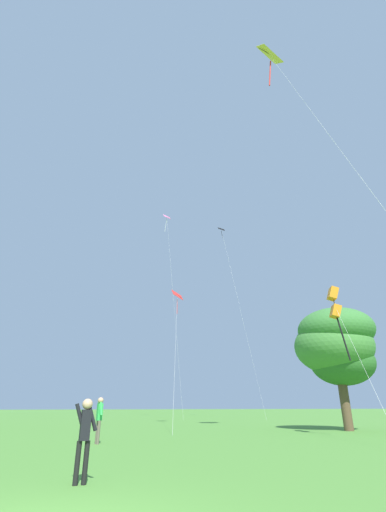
{
  "coord_description": "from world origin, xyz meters",
  "views": [
    {
      "loc": [
        0.14,
        -5.47,
        1.42
      ],
      "look_at": [
        10.29,
        23.88,
        14.34
      ],
      "focal_mm": 25.42,
      "sensor_mm": 36.0,
      "label": 1
    }
  ],
  "objects_px": {
    "kite_black_large": "(225,244)",
    "person_child_small": "(99,415)",
    "kite_red_high": "(177,301)",
    "kite_yellow_diamond": "(273,63)",
    "person_near_tree": "(85,431)",
    "tree_right_cluster": "(336,345)",
    "kite_orange_box": "(335,304)",
    "kite_pink_low": "(167,230)"
  },
  "relations": [
    {
      "from": "kite_black_large",
      "to": "person_child_small",
      "type": "height_order",
      "value": "kite_black_large"
    },
    {
      "from": "kite_red_high",
      "to": "kite_yellow_diamond",
      "type": "xyz_separation_m",
      "value": [
        1.9,
        -16.02,
        13.04
      ]
    },
    {
      "from": "person_near_tree",
      "to": "tree_right_cluster",
      "type": "distance_m",
      "value": 21.03
    },
    {
      "from": "kite_orange_box",
      "to": "kite_black_large",
      "type": "xyz_separation_m",
      "value": [
        6.84,
        29.29,
        17.35
      ]
    },
    {
      "from": "kite_pink_low",
      "to": "kite_red_high",
      "type": "bearing_deg",
      "value": -100.69
    },
    {
      "from": "kite_pink_low",
      "to": "person_near_tree",
      "type": "relative_size",
      "value": 18.37
    },
    {
      "from": "kite_red_high",
      "to": "kite_pink_low",
      "type": "height_order",
      "value": "kite_pink_low"
    },
    {
      "from": "person_child_small",
      "to": "tree_right_cluster",
      "type": "relative_size",
      "value": 0.23
    },
    {
      "from": "kite_orange_box",
      "to": "kite_red_high",
      "type": "relative_size",
      "value": 0.63
    },
    {
      "from": "kite_orange_box",
      "to": "kite_black_large",
      "type": "height_order",
      "value": "kite_black_large"
    },
    {
      "from": "kite_pink_low",
      "to": "tree_right_cluster",
      "type": "height_order",
      "value": "kite_pink_low"
    },
    {
      "from": "person_near_tree",
      "to": "kite_pink_low",
      "type": "bearing_deg",
      "value": 73.23
    },
    {
      "from": "kite_orange_box",
      "to": "kite_red_high",
      "type": "xyz_separation_m",
      "value": [
        -4.55,
        15.42,
        3.86
      ]
    },
    {
      "from": "kite_black_large",
      "to": "kite_yellow_diamond",
      "type": "xyz_separation_m",
      "value": [
        -9.49,
        -29.88,
        -0.45
      ]
    },
    {
      "from": "kite_yellow_diamond",
      "to": "person_near_tree",
      "type": "relative_size",
      "value": 16.27
    },
    {
      "from": "kite_yellow_diamond",
      "to": "person_child_small",
      "type": "xyz_separation_m",
      "value": [
        -9.48,
        1.52,
        -22.47
      ]
    },
    {
      "from": "person_child_small",
      "to": "tree_right_cluster",
      "type": "bearing_deg",
      "value": 12.87
    },
    {
      "from": "kite_orange_box",
      "to": "kite_red_high",
      "type": "height_order",
      "value": "kite_red_high"
    },
    {
      "from": "kite_red_high",
      "to": "person_near_tree",
      "type": "xyz_separation_m",
      "value": [
        -8.68,
        -22.86,
        -9.56
      ]
    },
    {
      "from": "kite_black_large",
      "to": "kite_red_high",
      "type": "bearing_deg",
      "value": -129.39
    },
    {
      "from": "kite_pink_low",
      "to": "kite_yellow_diamond",
      "type": "bearing_deg",
      "value": -91.99
    },
    {
      "from": "tree_right_cluster",
      "to": "person_child_small",
      "type": "bearing_deg",
      "value": -167.13
    },
    {
      "from": "kite_yellow_diamond",
      "to": "person_child_small",
      "type": "relative_size",
      "value": 14.38
    },
    {
      "from": "kite_orange_box",
      "to": "kite_pink_low",
      "type": "xyz_separation_m",
      "value": [
        -1.53,
        31.38,
        19.33
      ]
    },
    {
      "from": "person_child_small",
      "to": "tree_right_cluster",
      "type": "xyz_separation_m",
      "value": [
        15.66,
        3.58,
        4.19
      ]
    },
    {
      "from": "kite_yellow_diamond",
      "to": "person_near_tree",
      "type": "height_order",
      "value": "kite_yellow_diamond"
    },
    {
      "from": "kite_orange_box",
      "to": "tree_right_cluster",
      "type": "relative_size",
      "value": 0.99
    },
    {
      "from": "kite_black_large",
      "to": "person_near_tree",
      "type": "distance_m",
      "value": 47.78
    },
    {
      "from": "kite_orange_box",
      "to": "tree_right_cluster",
      "type": "xyz_separation_m",
      "value": [
        3.53,
        4.51,
        -1.38
      ]
    },
    {
      "from": "kite_black_large",
      "to": "kite_yellow_diamond",
      "type": "distance_m",
      "value": 31.36
    },
    {
      "from": "kite_red_high",
      "to": "kite_black_large",
      "type": "relative_size",
      "value": 0.45
    },
    {
      "from": "kite_orange_box",
      "to": "person_child_small",
      "type": "height_order",
      "value": "kite_orange_box"
    },
    {
      "from": "kite_black_large",
      "to": "person_child_small",
      "type": "bearing_deg",
      "value": -123.78
    },
    {
      "from": "tree_right_cluster",
      "to": "kite_red_high",
      "type": "bearing_deg",
      "value": 126.51
    },
    {
      "from": "kite_red_high",
      "to": "person_child_small",
      "type": "relative_size",
      "value": 6.81
    },
    {
      "from": "kite_black_large",
      "to": "person_child_small",
      "type": "xyz_separation_m",
      "value": [
        -18.97,
        -28.36,
        -22.93
      ]
    },
    {
      "from": "kite_orange_box",
      "to": "kite_pink_low",
      "type": "bearing_deg",
      "value": 92.79
    },
    {
      "from": "kite_red_high",
      "to": "person_child_small",
      "type": "bearing_deg",
      "value": -117.61
    },
    {
      "from": "kite_pink_low",
      "to": "tree_right_cluster",
      "type": "bearing_deg",
      "value": -79.33
    },
    {
      "from": "kite_red_high",
      "to": "person_child_small",
      "type": "height_order",
      "value": "kite_red_high"
    },
    {
      "from": "kite_orange_box",
      "to": "kite_black_large",
      "type": "relative_size",
      "value": 0.28
    },
    {
      "from": "kite_yellow_diamond",
      "to": "person_near_tree",
      "type": "bearing_deg",
      "value": -147.12
    }
  ]
}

